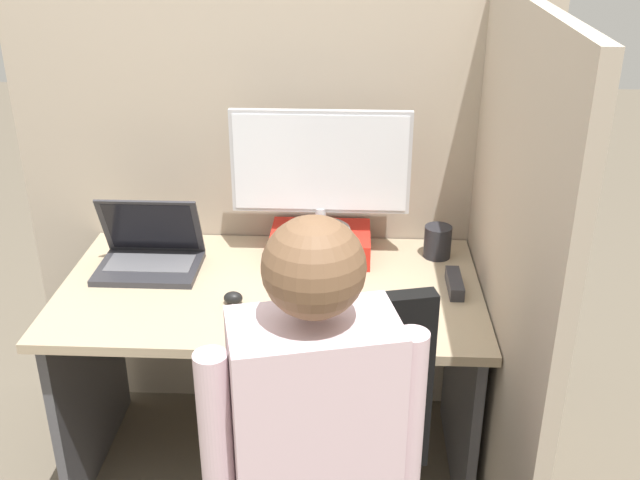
{
  "coord_description": "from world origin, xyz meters",
  "views": [
    {
      "loc": [
        0.26,
        -1.69,
        1.84
      ],
      "look_at": [
        0.17,
        0.19,
        0.96
      ],
      "focal_mm": 42.0,
      "sensor_mm": 36.0,
      "label": 1
    }
  ],
  "objects_px": {
    "carrot_toy": "(307,329)",
    "coffee_mug": "(438,242)",
    "person": "(307,465)",
    "laptop": "(150,255)",
    "stapler": "(455,283)",
    "paper_box": "(320,243)",
    "monitor": "(321,169)"
  },
  "relations": [
    {
      "from": "coffee_mug",
      "to": "paper_box",
      "type": "bearing_deg",
      "value": -178.84
    },
    {
      "from": "laptop",
      "to": "carrot_toy",
      "type": "xyz_separation_m",
      "value": [
        0.54,
        -0.39,
        -0.03
      ]
    },
    {
      "from": "monitor",
      "to": "stapler",
      "type": "bearing_deg",
      "value": -27.7
    },
    {
      "from": "person",
      "to": "coffee_mug",
      "type": "height_order",
      "value": "person"
    },
    {
      "from": "monitor",
      "to": "stapler",
      "type": "height_order",
      "value": "monitor"
    },
    {
      "from": "stapler",
      "to": "person",
      "type": "distance_m",
      "value": 0.95
    },
    {
      "from": "laptop",
      "to": "coffee_mug",
      "type": "distance_m",
      "value": 0.96
    },
    {
      "from": "laptop",
      "to": "person",
      "type": "bearing_deg",
      "value": -58.96
    },
    {
      "from": "paper_box",
      "to": "coffee_mug",
      "type": "xyz_separation_m",
      "value": [
        0.4,
        0.01,
        0.01
      ]
    },
    {
      "from": "paper_box",
      "to": "monitor",
      "type": "relative_size",
      "value": 0.57
    },
    {
      "from": "person",
      "to": "stapler",
      "type": "bearing_deg",
      "value": 64.96
    },
    {
      "from": "paper_box",
      "to": "coffee_mug",
      "type": "bearing_deg",
      "value": 1.16
    },
    {
      "from": "laptop",
      "to": "person",
      "type": "height_order",
      "value": "person"
    },
    {
      "from": "laptop",
      "to": "person",
      "type": "distance_m",
      "value": 1.12
    },
    {
      "from": "paper_box",
      "to": "laptop",
      "type": "distance_m",
      "value": 0.57
    },
    {
      "from": "person",
      "to": "laptop",
      "type": "bearing_deg",
      "value": 121.04
    },
    {
      "from": "laptop",
      "to": "coffee_mug",
      "type": "height_order",
      "value": "laptop"
    },
    {
      "from": "monitor",
      "to": "stapler",
      "type": "relative_size",
      "value": 3.56
    },
    {
      "from": "paper_box",
      "to": "stapler",
      "type": "xyz_separation_m",
      "value": [
        0.43,
        -0.22,
        -0.02
      ]
    },
    {
      "from": "laptop",
      "to": "person",
      "type": "xyz_separation_m",
      "value": [
        0.58,
        -0.96,
        0.0
      ]
    },
    {
      "from": "carrot_toy",
      "to": "person",
      "type": "distance_m",
      "value": 0.58
    },
    {
      "from": "laptop",
      "to": "carrot_toy",
      "type": "relative_size",
      "value": 2.22
    },
    {
      "from": "carrot_toy",
      "to": "person",
      "type": "height_order",
      "value": "person"
    },
    {
      "from": "coffee_mug",
      "to": "person",
      "type": "bearing_deg",
      "value": -108.68
    },
    {
      "from": "stapler",
      "to": "carrot_toy",
      "type": "xyz_separation_m",
      "value": [
        -0.44,
        -0.29,
        0.0
      ]
    },
    {
      "from": "laptop",
      "to": "carrot_toy",
      "type": "bearing_deg",
      "value": -35.53
    },
    {
      "from": "stapler",
      "to": "coffee_mug",
      "type": "xyz_separation_m",
      "value": [
        -0.03,
        0.23,
        0.03
      ]
    },
    {
      "from": "carrot_toy",
      "to": "laptop",
      "type": "bearing_deg",
      "value": 144.47
    },
    {
      "from": "carrot_toy",
      "to": "coffee_mug",
      "type": "distance_m",
      "value": 0.66
    },
    {
      "from": "stapler",
      "to": "person",
      "type": "relative_size",
      "value": 0.13
    },
    {
      "from": "laptop",
      "to": "stapler",
      "type": "relative_size",
      "value": 2.0
    },
    {
      "from": "paper_box",
      "to": "coffee_mug",
      "type": "height_order",
      "value": "coffee_mug"
    }
  ]
}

